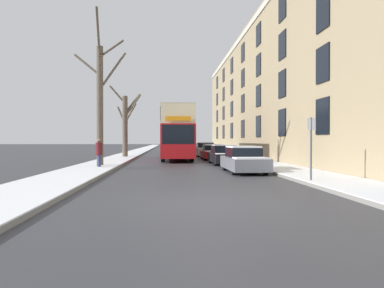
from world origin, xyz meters
name	(u,v)px	position (x,y,z in m)	size (l,w,h in m)	color
ground_plane	(208,203)	(0.00, 0.00, 0.00)	(320.00, 320.00, 0.00)	#38383D
sidewalk_left	(144,149)	(-5.24, 53.00, 0.08)	(2.66, 130.00, 0.16)	gray
sidewalk_right	(202,149)	(5.24, 53.00, 0.08)	(2.66, 130.00, 0.16)	gray
terrace_facade_right	(287,94)	(11.06, 25.16, 6.38)	(9.10, 46.91, 12.76)	tan
bare_tree_left_0	(100,100)	(-5.02, 11.85, 4.04)	(3.12, 2.66, 8.77)	brown
bare_tree_left_1	(125,123)	(-4.91, 23.19, 3.23)	(2.94, 1.10, 6.68)	brown
double_decker_bus	(176,131)	(-0.29, 20.49, 2.43)	(2.53, 10.96, 4.29)	red
parked_car_0	(244,160)	(2.82, 8.35, 0.62)	(1.74, 4.18, 1.34)	slate
parked_car_1	(224,155)	(2.82, 14.31, 0.62)	(1.76, 4.39, 1.33)	black
parked_car_2	(213,152)	(2.82, 20.17, 0.61)	(1.80, 4.01, 1.31)	maroon
parked_car_3	(205,150)	(2.82, 26.13, 0.67)	(1.88, 4.19, 1.45)	#9EA3AD
parked_car_4	(200,149)	(2.82, 31.63, 0.63)	(1.80, 4.08, 1.36)	black
oncoming_van	(168,143)	(-0.90, 37.29, 1.33)	(2.01, 5.40, 2.46)	#333842
pedestrian_left_sidewalk	(99,153)	(-4.87, 10.67, 0.95)	(0.38, 0.38, 1.72)	navy
street_sign_post	(311,146)	(4.21, 3.41, 1.42)	(0.32, 0.07, 2.47)	#4C4F54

